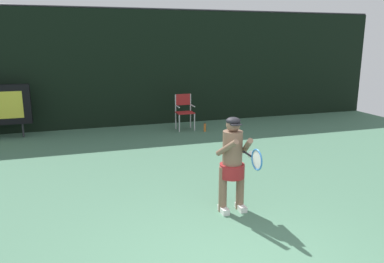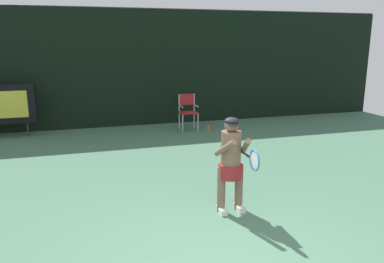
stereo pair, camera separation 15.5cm
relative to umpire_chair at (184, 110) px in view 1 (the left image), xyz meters
name	(u,v)px [view 1 (the left image)]	position (x,y,z in m)	size (l,w,h in m)	color
backdrop_screen	(124,69)	(-1.64, 1.09, 1.19)	(18.00, 0.12, 3.66)	black
umpire_chair	(184,110)	(0.00, 0.00, 0.00)	(0.52, 0.44, 1.08)	#B7B7BC
water_bottle	(205,127)	(0.50, -0.47, -0.50)	(0.07, 0.07, 0.27)	#CC6627
tennis_player	(233,160)	(-0.95, -5.77, 0.23)	(0.53, 0.61, 1.53)	white
tennis_racket	(256,159)	(-0.84, -6.33, 0.40)	(0.03, 0.60, 0.31)	black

